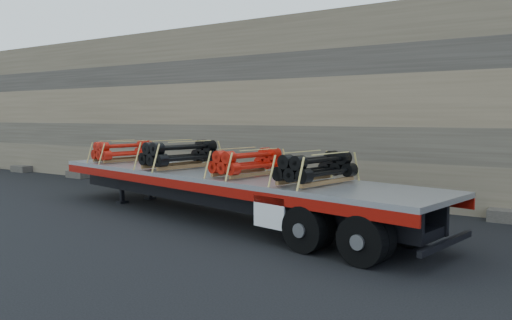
% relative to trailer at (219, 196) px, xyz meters
% --- Properties ---
extents(ground, '(120.00, 120.00, 0.00)m').
position_rel_trailer_xyz_m(ground, '(0.61, -0.40, -0.72)').
color(ground, black).
rests_on(ground, ground).
extents(rock_wall, '(44.00, 3.00, 7.00)m').
position_rel_trailer_xyz_m(rock_wall, '(0.61, 6.10, 2.78)').
color(rock_wall, '#7A6B54').
rests_on(rock_wall, ground).
extents(trailer, '(14.63, 5.44, 1.44)m').
position_rel_trailer_xyz_m(trailer, '(0.00, 0.00, 0.00)').
color(trailer, '#B6B9BF').
rests_on(trailer, ground).
extents(bundle_front, '(1.46, 2.32, 0.76)m').
position_rel_trailer_xyz_m(bundle_front, '(-5.34, 1.03, 1.10)').
color(bundle_front, '#B71509').
rests_on(bundle_front, trailer).
extents(bundle_midfront, '(1.69, 2.67, 0.88)m').
position_rel_trailer_xyz_m(bundle_midfront, '(-1.88, 0.36, 1.16)').
color(bundle_midfront, black).
rests_on(bundle_midfront, trailer).
extents(bundle_midrear, '(1.45, 2.30, 0.76)m').
position_rel_trailer_xyz_m(bundle_midrear, '(1.22, -0.24, 1.10)').
color(bundle_midrear, '#B71509').
rests_on(bundle_midrear, trailer).
extents(bundle_rear, '(1.49, 2.35, 0.77)m').
position_rel_trailer_xyz_m(bundle_rear, '(3.64, -0.70, 1.11)').
color(bundle_rear, black).
rests_on(bundle_rear, trailer).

